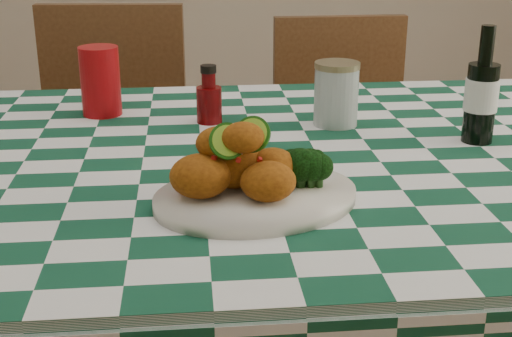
{
  "coord_description": "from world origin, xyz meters",
  "views": [
    {
      "loc": [
        -0.12,
        -1.2,
        1.2
      ],
      "look_at": [
        -0.03,
        -0.22,
        0.84
      ],
      "focal_mm": 50.0,
      "sensor_mm": 36.0,
      "label": 1
    }
  ],
  "objects_px": {
    "ketchup_bottle": "(209,94)",
    "wooden_chair_left": "(108,179)",
    "beer_bottle": "(482,85)",
    "wooden_chair_right": "(348,175)",
    "red_tumbler": "(100,81)",
    "mason_jar": "(336,94)",
    "plate": "(256,198)",
    "fried_chicken_pile": "(243,158)"
  },
  "relations": [
    {
      "from": "red_tumbler",
      "to": "mason_jar",
      "type": "distance_m",
      "value": 0.49
    },
    {
      "from": "plate",
      "to": "ketchup_bottle",
      "type": "bearing_deg",
      "value": 97.06
    },
    {
      "from": "fried_chicken_pile",
      "to": "plate",
      "type": "bearing_deg",
      "value": 0.0
    },
    {
      "from": "mason_jar",
      "to": "beer_bottle",
      "type": "xyz_separation_m",
      "value": [
        0.24,
        -0.13,
        0.04
      ]
    },
    {
      "from": "beer_bottle",
      "to": "ketchup_bottle",
      "type": "bearing_deg",
      "value": 160.48
    },
    {
      "from": "plate",
      "to": "mason_jar",
      "type": "height_order",
      "value": "mason_jar"
    },
    {
      "from": "fried_chicken_pile",
      "to": "wooden_chair_left",
      "type": "relative_size",
      "value": 0.18
    },
    {
      "from": "fried_chicken_pile",
      "to": "ketchup_bottle",
      "type": "relative_size",
      "value": 1.43
    },
    {
      "from": "plate",
      "to": "mason_jar",
      "type": "xyz_separation_m",
      "value": [
        0.2,
        0.39,
        0.05
      ]
    },
    {
      "from": "fried_chicken_pile",
      "to": "wooden_chair_left",
      "type": "height_order",
      "value": "wooden_chair_left"
    },
    {
      "from": "plate",
      "to": "beer_bottle",
      "type": "relative_size",
      "value": 1.43
    },
    {
      "from": "ketchup_bottle",
      "to": "wooden_chair_left",
      "type": "relative_size",
      "value": 0.13
    },
    {
      "from": "ketchup_bottle",
      "to": "wooden_chair_right",
      "type": "xyz_separation_m",
      "value": [
        0.43,
        0.56,
        -0.4
      ]
    },
    {
      "from": "fried_chicken_pile",
      "to": "wooden_chair_right",
      "type": "height_order",
      "value": "fried_chicken_pile"
    },
    {
      "from": "plate",
      "to": "wooden_chair_right",
      "type": "height_order",
      "value": "wooden_chair_right"
    },
    {
      "from": "red_tumbler",
      "to": "wooden_chair_left",
      "type": "relative_size",
      "value": 0.15
    },
    {
      "from": "fried_chicken_pile",
      "to": "wooden_chair_right",
      "type": "xyz_separation_m",
      "value": [
        0.39,
        0.99,
        -0.41
      ]
    },
    {
      "from": "plate",
      "to": "beer_bottle",
      "type": "distance_m",
      "value": 0.52
    },
    {
      "from": "mason_jar",
      "to": "red_tumbler",
      "type": "bearing_deg",
      "value": 165.57
    },
    {
      "from": "ketchup_bottle",
      "to": "wooden_chair_left",
      "type": "xyz_separation_m",
      "value": [
        -0.28,
        0.53,
        -0.38
      ]
    },
    {
      "from": "red_tumbler",
      "to": "ketchup_bottle",
      "type": "height_order",
      "value": "red_tumbler"
    },
    {
      "from": "red_tumbler",
      "to": "fried_chicken_pile",
      "type": "bearing_deg",
      "value": -63.31
    },
    {
      "from": "fried_chicken_pile",
      "to": "wooden_chair_left",
      "type": "bearing_deg",
      "value": 108.04
    },
    {
      "from": "red_tumbler",
      "to": "mason_jar",
      "type": "height_order",
      "value": "red_tumbler"
    },
    {
      "from": "plate",
      "to": "wooden_chair_right",
      "type": "relative_size",
      "value": 0.35
    },
    {
      "from": "plate",
      "to": "wooden_chair_right",
      "type": "xyz_separation_m",
      "value": [
        0.37,
        0.99,
        -0.35
      ]
    },
    {
      "from": "red_tumbler",
      "to": "wooden_chair_left",
      "type": "distance_m",
      "value": 0.6
    },
    {
      "from": "plate",
      "to": "wooden_chair_left",
      "type": "xyz_separation_m",
      "value": [
        -0.33,
        0.96,
        -0.33
      ]
    },
    {
      "from": "red_tumbler",
      "to": "ketchup_bottle",
      "type": "distance_m",
      "value": 0.24
    },
    {
      "from": "red_tumbler",
      "to": "mason_jar",
      "type": "xyz_separation_m",
      "value": [
        0.48,
        -0.12,
        -0.01
      ]
    },
    {
      "from": "wooden_chair_left",
      "to": "wooden_chair_right",
      "type": "bearing_deg",
      "value": 6.9
    },
    {
      "from": "ketchup_bottle",
      "to": "beer_bottle",
      "type": "xyz_separation_m",
      "value": [
        0.49,
        -0.18,
        0.05
      ]
    },
    {
      "from": "mason_jar",
      "to": "wooden_chair_left",
      "type": "bearing_deg",
      "value": 132.96
    },
    {
      "from": "plate",
      "to": "mason_jar",
      "type": "bearing_deg",
      "value": 62.92
    },
    {
      "from": "wooden_chair_right",
      "to": "red_tumbler",
      "type": "bearing_deg",
      "value": -144.26
    },
    {
      "from": "plate",
      "to": "fried_chicken_pile",
      "type": "distance_m",
      "value": 0.07
    },
    {
      "from": "plate",
      "to": "fried_chicken_pile",
      "type": "height_order",
      "value": "fried_chicken_pile"
    },
    {
      "from": "mason_jar",
      "to": "beer_bottle",
      "type": "bearing_deg",
      "value": -28.91
    },
    {
      "from": "mason_jar",
      "to": "wooden_chair_left",
      "type": "distance_m",
      "value": 0.87
    },
    {
      "from": "fried_chicken_pile",
      "to": "wooden_chair_right",
      "type": "relative_size",
      "value": 0.19
    },
    {
      "from": "mason_jar",
      "to": "wooden_chair_right",
      "type": "relative_size",
      "value": 0.14
    },
    {
      "from": "ketchup_bottle",
      "to": "fried_chicken_pile",
      "type": "bearing_deg",
      "value": -85.53
    }
  ]
}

